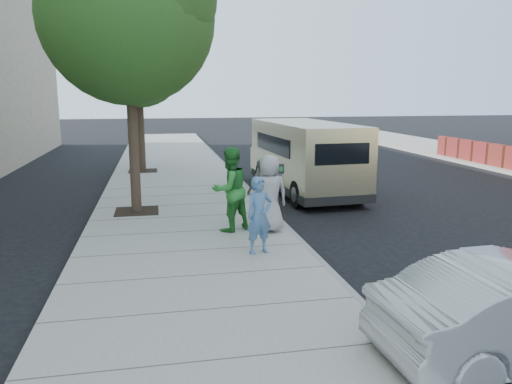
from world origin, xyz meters
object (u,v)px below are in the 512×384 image
person_officer (259,215)px  person_green_shirt (230,189)px  person_striped_polo (262,191)px  van (304,156)px  tree_far (139,57)px  person_gray_shirt (269,194)px  tree_near (129,10)px  parking_meter (278,181)px

person_officer → person_green_shirt: size_ratio=0.79×
person_striped_polo → van: bearing=-147.9°
tree_far → person_gray_shirt: 11.50m
tree_far → van: tree_far is taller
tree_near → person_green_shirt: tree_near is taller
parking_meter → person_striped_polo: (-0.33, 0.28, -0.30)m
person_officer → person_green_shirt: 1.89m
person_green_shirt → person_gray_shirt: bearing=134.0°
person_green_shirt → person_striped_polo: bearing=-173.5°
tree_near → van: 7.38m
tree_far → person_green_shirt: 10.99m
tree_near → person_gray_shirt: size_ratio=4.05×
van → person_green_shirt: size_ratio=3.32×
parking_meter → tree_far: bearing=132.1°
tree_near → van: bearing=23.2°
van → tree_far: bearing=133.1°
tree_far → person_green_shirt: tree_far is taller
person_officer → person_green_shirt: bearing=82.5°
tree_near → person_officer: (2.59, -4.33, -4.60)m
tree_far → person_striped_polo: bearing=-71.5°
tree_near → person_gray_shirt: bearing=-41.5°
parking_meter → person_officer: size_ratio=0.97×
parking_meter → person_green_shirt: bearing=-142.5°
tree_far → parking_meter: (3.50, -9.75, -3.61)m
tree_near → tree_far: (-0.00, 7.60, -0.66)m
tree_near → person_striped_polo: (3.17, -1.87, -4.58)m
van → person_officer: 7.34m
person_gray_shirt → person_green_shirt: bearing=-26.5°
tree_near → person_green_shirt: (2.25, -2.49, -4.39)m
parking_meter → person_striped_polo: person_striped_polo is taller
person_officer → person_gray_shirt: person_gray_shirt is taller
person_officer → person_green_shirt: person_green_shirt is taller
tree_near → tree_far: 7.63m
van → tree_near: bearing=-160.4°
tree_near → person_striped_polo: tree_near is taller
person_gray_shirt → person_striped_polo: size_ratio=1.14×
parking_meter → person_gray_shirt: bearing=-96.9°
tree_far → van: bearing=-43.3°
tree_near → person_gray_shirt: tree_near is taller
parking_meter → person_gray_shirt: (-0.36, -0.64, -0.19)m
tree_far → person_gray_shirt: bearing=-73.1°
person_striped_polo → parking_meter: bearing=110.9°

